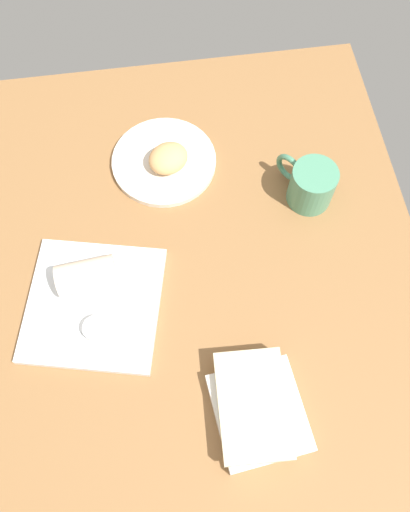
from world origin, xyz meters
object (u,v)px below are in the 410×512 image
(book_stack, at_px, (257,410))
(round_plate, at_px, (164,161))
(breakfast_wrap, at_px, (87,276))
(coffee_mug, at_px, (311,184))
(scone_pastry, at_px, (168,158))
(square_plate, at_px, (94,304))
(sauce_cup, at_px, (96,329))

(book_stack, bearing_deg, round_plate, 10.69)
(round_plate, xyz_separation_m, breakfast_wrap, (-0.27, 0.18, 0.04))
(round_plate, bearing_deg, book_stack, -169.31)
(round_plate, xyz_separation_m, book_stack, (-0.56, -0.11, 0.02))
(round_plate, distance_m, coffee_mug, 0.33)
(scone_pastry, distance_m, breakfast_wrap, 0.32)
(round_plate, xyz_separation_m, scone_pastry, (-0.02, -0.01, 0.03))
(book_stack, xyz_separation_m, coffee_mug, (0.43, -0.19, 0.02))
(breakfast_wrap, distance_m, book_stack, 0.41)
(square_plate, distance_m, coffee_mug, 0.51)
(sauce_cup, distance_m, coffee_mug, 0.53)
(scone_pastry, xyz_separation_m, sauce_cup, (-0.36, 0.18, -0.01))
(sauce_cup, bearing_deg, round_plate, -24.13)
(square_plate, distance_m, breakfast_wrap, 0.06)
(coffee_mug, bearing_deg, square_plate, 111.71)
(sauce_cup, height_order, book_stack, book_stack)
(round_plate, height_order, square_plate, square_plate)
(sauce_cup, distance_m, book_stack, 0.33)
(round_plate, xyz_separation_m, sauce_cup, (-0.38, 0.17, 0.02))
(sauce_cup, xyz_separation_m, breakfast_wrap, (0.10, 0.01, 0.02))
(square_plate, relative_size, breakfast_wrap, 2.28)
(square_plate, xyz_separation_m, book_stack, (-0.25, -0.28, 0.02))
(scone_pastry, bearing_deg, breakfast_wrap, 143.82)
(round_plate, height_order, sauce_cup, sauce_cup)
(coffee_mug, bearing_deg, sauce_cup, 117.76)
(breakfast_wrap, xyz_separation_m, book_stack, (-0.29, -0.28, -0.02))
(sauce_cup, bearing_deg, breakfast_wrap, 5.03)
(scone_pastry, bearing_deg, book_stack, -169.97)
(sauce_cup, bearing_deg, coffee_mug, -62.24)
(sauce_cup, height_order, breakfast_wrap, breakfast_wrap)
(round_plate, xyz_separation_m, coffee_mug, (-0.13, -0.30, 0.04))
(round_plate, bearing_deg, scone_pastry, -149.27)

